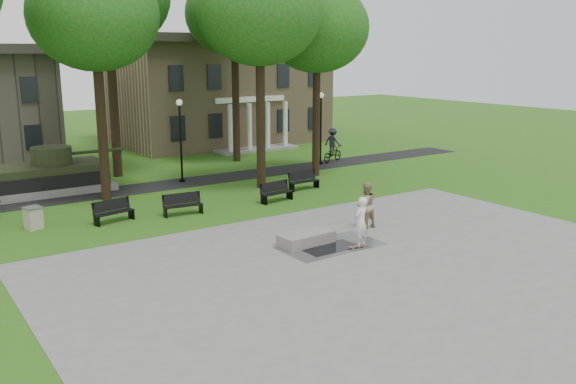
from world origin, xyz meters
name	(u,v)px	position (x,y,z in m)	size (l,w,h in m)	color
ground	(298,235)	(0.00, 0.00, 0.00)	(120.00, 120.00, 0.00)	#315B15
plaza	(382,270)	(0.00, -5.00, 0.01)	(22.00, 16.00, 0.02)	gray
footpath	(177,184)	(0.00, 12.00, 0.01)	(44.00, 2.60, 0.01)	black
building_right	(216,88)	(10.00, 26.00, 4.34)	(17.00, 12.00, 8.60)	#9E8460
tree_1	(94,16)	(-4.50, 10.50, 8.95)	(6.20, 6.20, 11.63)	black
tree_2	(260,12)	(3.50, 8.50, 9.32)	(6.60, 6.60, 12.16)	black
tree_3	(317,29)	(8.00, 9.50, 8.60)	(6.00, 6.00, 11.19)	black
tree_5	(234,15)	(6.50, 16.50, 9.67)	(6.40, 6.40, 12.44)	black
lamp_mid	(180,134)	(0.50, 12.30, 2.79)	(0.36, 0.36, 4.73)	black
lamp_right	(321,122)	(10.50, 12.30, 2.79)	(0.36, 0.36, 4.73)	black
tank_monument	(48,176)	(-6.46, 14.00, 0.86)	(7.45, 3.40, 2.40)	gray
puddle	(330,248)	(0.01, -2.09, 0.02)	(2.20, 1.20, 0.00)	black
concrete_block	(306,238)	(-0.46, -1.18, 0.24)	(2.20, 1.00, 0.45)	gray
skateboard	(358,247)	(0.90, -2.65, 0.06)	(0.78, 0.20, 0.07)	brown
skateboarder	(361,222)	(1.09, -2.58, 1.00)	(0.71, 0.47, 1.96)	white
friend_watching	(366,205)	(2.92, -0.77, 1.01)	(0.97, 0.75, 1.99)	tan
cyclist	(333,148)	(11.73, 12.57, 0.94)	(2.24, 1.44, 2.30)	black
park_bench_0	(113,210)	(-5.58, 6.21, 0.52)	(1.85, 0.88, 1.00)	black
park_bench_1	(182,204)	(-2.56, 5.63, 0.52)	(1.84, 0.72, 1.00)	black
park_bench_2	(276,191)	(2.39, 5.33, 0.52)	(1.85, 0.77, 1.00)	black
park_bench_3	(303,180)	(5.13, 6.80, 0.52)	(1.82, 0.59, 1.00)	black
trash_bin	(33,218)	(-8.73, 7.08, 0.49)	(0.81, 0.81, 0.96)	#AEA58F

